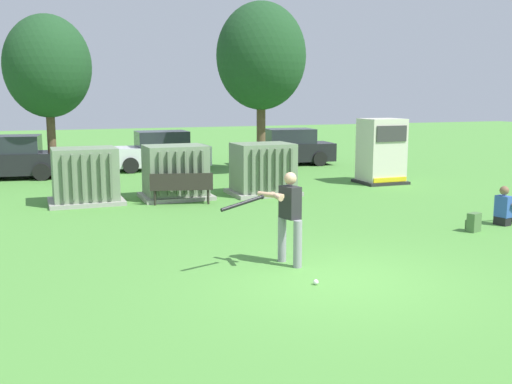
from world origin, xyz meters
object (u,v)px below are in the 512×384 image
park_bench (182,186)px  sports_ball (316,282)px  transformer_west (85,177)px  transformer_mid_east (263,170)px  generator_enclosure (381,151)px  parked_car_right_of_center (287,148)px  transformer_mid_west (175,173)px  seated_spectator (506,209)px  backpack (473,223)px  parked_car_leftmost (8,159)px  parked_car_left_of_center (159,152)px  batter (287,214)px

park_bench → sports_ball: size_ratio=20.48×
transformer_west → transformer_mid_east: 5.44m
generator_enclosure → parked_car_right_of_center: (-0.81, 6.44, -0.38)m
transformer_mid_east → sports_ball: transformer_mid_east is taller
park_bench → transformer_mid_west: bearing=85.4°
transformer_mid_east → sports_ball: 9.31m
transformer_mid_east → seated_spectator: size_ratio=2.18×
backpack → parked_car_leftmost: bearing=127.2°
transformer_mid_east → backpack: bearing=-68.8°
generator_enclosure → sports_ball: size_ratio=25.56×
seated_spectator → parked_car_left_of_center: parked_car_left_of_center is taller
batter → parked_car_right_of_center: 16.20m
transformer_mid_west → transformer_mid_east: same height
transformer_west → backpack: (8.02, -7.01, -0.57)m
park_bench → parked_car_right_of_center: (6.87, 8.01, 0.22)m
backpack → transformer_mid_west: bearing=127.8°
seated_spectator → backpack: seated_spectator is taller
park_bench → generator_enclosure: bearing=11.5°
transformer_mid_west → parked_car_left_of_center: (1.04, 7.23, -0.04)m
batter → backpack: batter is taller
transformer_west → seated_spectator: size_ratio=2.18×
transformer_mid_west → parked_car_right_of_center: size_ratio=0.48×
park_bench → sports_ball: 8.08m
batter → seated_spectator: (6.40, 1.31, -0.60)m
parked_car_left_of_center → parked_car_right_of_center: bearing=-3.1°
generator_enclosure → seated_spectator: (-0.97, -7.06, -0.76)m
transformer_west → parked_car_leftmost: (-2.20, 6.45, -0.04)m
seated_spectator → parked_car_right_of_center: (0.16, 13.50, 0.38)m
transformer_west → parked_car_left_of_center: size_ratio=0.50×
transformer_mid_east → parked_car_right_of_center: bearing=60.8°
parked_car_leftmost → parked_car_left_of_center: size_ratio=1.04×
generator_enclosure → parked_car_right_of_center: generator_enclosure is taller
park_bench → batter: (0.31, -6.80, 0.44)m
generator_enclosure → parked_car_leftmost: bearing=154.1°
parked_car_left_of_center → parked_car_leftmost: bearing=-173.2°
backpack → batter: bearing=-169.3°
backpack → parked_car_left_of_center: bearing=107.0°
backpack → park_bench: bearing=133.1°
transformer_west → transformer_mid_west: size_ratio=1.00×
seated_spectator → sports_ball: bearing=-158.2°
sports_ball → parked_car_left_of_center: bearing=87.0°
sports_ball → park_bench: bearing=92.0°
parked_car_left_of_center → transformer_mid_east: bearing=-76.9°
generator_enclosure → transformer_mid_east: bearing=-171.5°
generator_enclosure → backpack: size_ratio=5.23×
transformer_mid_west → seated_spectator: bearing=-44.8°
transformer_mid_west → generator_enclosure: size_ratio=0.91×
transformer_mid_east → backpack: (2.59, -6.68, -0.57)m
transformer_mid_west → parked_car_left_of_center: same height
transformer_mid_east → batter: (-2.55, -7.65, 0.19)m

